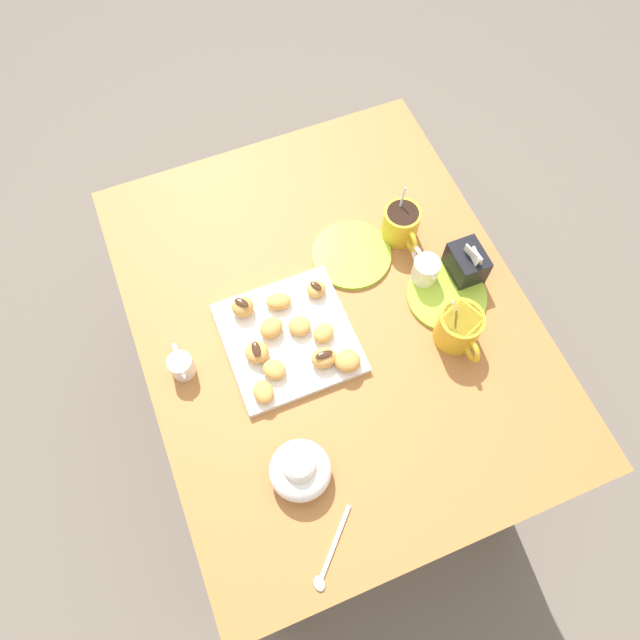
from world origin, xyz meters
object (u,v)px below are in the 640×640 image
Objects in this scene: beignet_9 at (324,358)px; dining_table at (332,339)px; cream_pitcher_white at (425,270)px; saucer_lime_right at (447,296)px; sugar_caddy at (466,263)px; ice_cream_bowl at (300,470)px; pastry_plate_square at (289,338)px; beignet_10 at (279,301)px; beignet_5 at (316,289)px; chocolate_sauce_pitcher at (182,366)px; beignet_3 at (271,328)px; beignet_8 at (263,392)px; beignet_6 at (348,361)px; beignet_4 at (274,370)px; beignet_7 at (323,333)px; beignet_2 at (300,326)px; beignet_1 at (257,352)px; beignet_0 at (243,307)px; saucer_lime_left at (352,254)px; coffee_mug_mustard_right at (459,327)px; coffee_mug_mustard_left at (401,224)px.

dining_table is at bearing 147.98° from beignet_9.
saucer_lime_right is at bearing 24.87° from cream_pitcher_white.
sugar_caddy is 0.59m from ice_cream_bowl.
pastry_plate_square is 2.59× the size of sugar_caddy.
beignet_10 is at bearing -107.70° from saucer_lime_right.
ice_cream_bowl is 0.40m from beignet_5.
pastry_plate_square is 0.24m from chocolate_sauce_pitcher.
sugar_caddy is 0.46m from beignet_3.
beignet_10 is at bearing 174.49° from pastry_plate_square.
beignet_8 is (0.13, -0.44, -0.01)m from cream_pitcher_white.
cream_pitcher_white is 0.37m from beignet_3.
ice_cream_bowl is 2.83× the size of beignet_5.
beignet_6 is at bearing -75.42° from saucer_lime_right.
beignet_7 is (-0.04, 0.13, -0.00)m from beignet_4.
cream_pitcher_white is at bearing 93.85° from beignet_2.
beignet_1 is (-0.26, 0.00, -0.01)m from ice_cream_bowl.
dining_table is at bearing 99.85° from beignet_1.
pastry_plate_square is 0.12m from beignet_0.
beignet_5 is at bearing -101.46° from cream_pitcher_white.
saucer_lime_left is (-0.13, 0.10, 0.13)m from dining_table.
sugar_caddy is 0.09m from saucer_lime_right.
chocolate_sauce_pitcher is 1.87× the size of beignet_7.
saucer_lime_left is at bearing -139.00° from saucer_lime_right.
coffee_mug_mustard_right reaches higher than saucer_lime_right.
coffee_mug_mustard_left reaches higher than sugar_caddy.
beignet_3 is (-0.04, 0.05, 0.00)m from beignet_1.
beignet_0 reaches higher than dining_table.
beignet_5 is (0.08, -0.25, -0.02)m from coffee_mug_mustard_left.
saucer_lime_right is at bearing 98.51° from beignet_8.
sugar_caddy is 0.51m from beignet_1.
ice_cream_bowl reaches higher than beignet_1.
beignet_3 is at bearing -98.51° from saucer_lime_right.
beignet_9 is at bearing 98.50° from beignet_8.
beignet_0 is 0.97× the size of beignet_1.
saucer_lime_right is at bearing 85.44° from chocolate_sauce_pitcher.
beignet_8 is at bearing -93.47° from coffee_mug_mustard_right.
chocolate_sauce_pitcher is 0.21m from beignet_3.
saucer_lime_right is at bearing -56.37° from sugar_caddy.
beignet_3 is at bearing -92.13° from sugar_caddy.
dining_table is 0.24m from beignet_4.
coffee_mug_mustard_left is at bearing 98.48° from beignet_0.
beignet_4 is (0.07, -0.49, -0.01)m from sugar_caddy.
ice_cream_bowl is at bearing -34.49° from saucer_lime_left.
dining_table is at bearing 171.95° from beignet_6.
cream_pitcher_white is 0.56× the size of saucer_lime_left.
cream_pitcher_white is 0.10m from sugar_caddy.
saucer_lime_right is at bearing 73.60° from beignet_0.
beignet_9 is at bearing 146.73° from ice_cream_bowl.
beignet_5 is at bearing 88.25° from beignet_10.
ice_cream_bowl is 0.37m from beignet_10.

